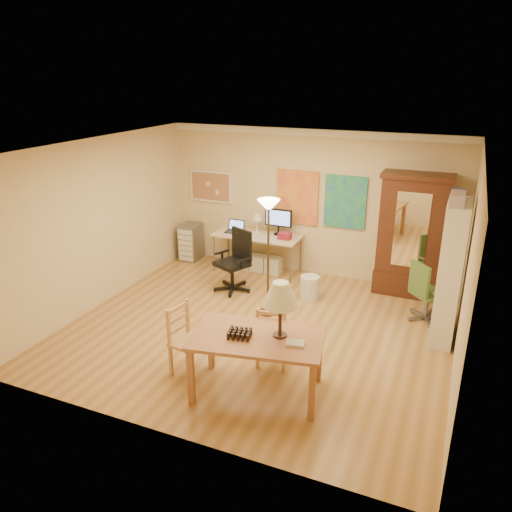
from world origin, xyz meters
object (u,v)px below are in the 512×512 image
at_px(dining_table, 266,325).
at_px(computer_desk, 260,249).
at_px(office_chair_green, 425,305).
at_px(office_chair_black, 234,275).
at_px(bookshelf, 450,274).
at_px(armoire, 411,243).

distance_m(dining_table, computer_desk, 3.90).
xyz_separation_m(computer_desk, office_chair_green, (3.13, -0.86, -0.20)).
xyz_separation_m(dining_table, office_chair_green, (1.58, 2.69, -0.66)).
distance_m(office_chair_black, bookshelf, 3.59).
xyz_separation_m(office_chair_green, armoire, (-0.39, 0.94, 0.66)).
xyz_separation_m(armoire, bookshelf, (0.68, -1.43, 0.10)).
xyz_separation_m(dining_table, bookshelf, (1.87, 2.20, 0.10)).
bearing_deg(dining_table, armoire, 71.88).
bearing_deg(office_chair_black, office_chair_green, 2.36).
distance_m(computer_desk, office_chair_green, 3.25).
distance_m(computer_desk, bookshelf, 3.72).
xyz_separation_m(computer_desk, armoire, (2.74, 0.08, 0.46)).
height_order(computer_desk, office_chair_green, computer_desk).
relative_size(office_chair_black, armoire, 0.52).
bearing_deg(office_chair_green, dining_table, -120.44).
distance_m(office_chair_black, armoire, 3.08).
height_order(computer_desk, armoire, armoire).
bearing_deg(computer_desk, bookshelf, -21.51).
relative_size(dining_table, office_chair_black, 1.55).
bearing_deg(computer_desk, office_chair_green, -15.32).
distance_m(office_chair_green, bookshelf, 0.94).
bearing_deg(office_chair_black, bookshelf, -5.83).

